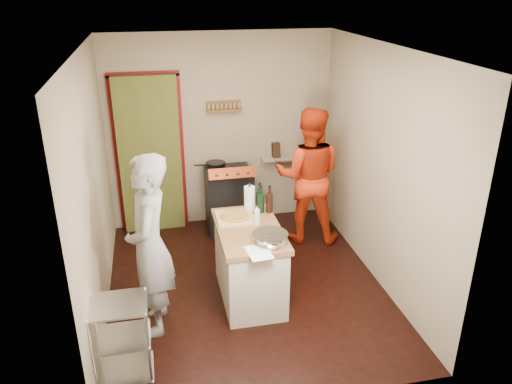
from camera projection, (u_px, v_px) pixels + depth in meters
floor at (246, 285)px, 5.64m from camera, size 3.50×3.50×0.00m
back_wall at (173, 146)px, 6.67m from camera, size 3.00×0.44×2.60m
left_wall at (93, 190)px, 4.84m from camera, size 0.04×3.50×2.60m
right_wall at (380, 168)px, 5.41m from camera, size 0.04×3.50×2.60m
ceiling at (243, 47)px, 4.61m from camera, size 3.00×3.50×0.02m
stove at (229, 199)px, 6.75m from camera, size 0.60×0.63×1.00m
wire_shelving at (121, 339)px, 4.14m from camera, size 0.48×0.40×0.80m
island at (250, 260)px, 5.28m from camera, size 0.66×1.22×1.14m
person_stripe at (150, 246)px, 4.64m from camera, size 0.48×0.69×1.80m
person_red at (308, 176)px, 6.33m from camera, size 1.03×0.91×1.77m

